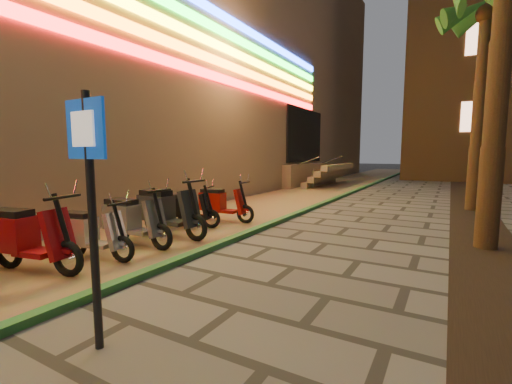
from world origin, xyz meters
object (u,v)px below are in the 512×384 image
Objects in this scene: scooter_6 at (24,237)px; scooter_8 at (131,220)px; scooter_10 at (184,209)px; scooter_11 at (220,203)px; scooter_7 at (88,233)px; scooter_9 at (165,211)px; pedestrian_sign at (90,186)px.

scooter_6 is 1.06× the size of scooter_8.
scooter_10 is 1.10m from scooter_11.
scooter_6 is 0.92m from scooter_7.
scooter_7 is at bearing -100.23° from scooter_10.
scooter_9 is 1.24× the size of scooter_10.
scooter_6 reaches higher than scooter_8.
scooter_9 is (-0.02, 1.85, 0.11)m from scooter_7.
scooter_8 is (0.21, 1.84, -0.03)m from scooter_6.
pedestrian_sign reaches higher than scooter_8.
scooter_11 reaches higher than scooter_7.
pedestrian_sign is 4.48m from scooter_9.
scooter_9 is (0.26, 2.73, 0.03)m from scooter_6.
pedestrian_sign reaches higher than scooter_7.
pedestrian_sign reaches higher than scooter_9.
scooter_9 is at bearing -97.38° from scooter_11.
scooter_9 is at bearing 72.68° from scooter_6.
scooter_7 is 0.89× the size of scooter_8.
scooter_9 reaches higher than scooter_10.
scooter_6 is at bearing -118.53° from scooter_7.
scooter_7 is 0.97m from scooter_8.
pedestrian_sign is at bearing -73.66° from scooter_10.
scooter_10 is at bearing 85.55° from scooter_7.
scooter_8 reaches higher than scooter_7.
scooter_6 reaches higher than scooter_10.
scooter_9 is at bearing -89.28° from scooter_10.
pedestrian_sign reaches higher than scooter_11.
scooter_6 is 2.74m from scooter_9.
scooter_10 reaches higher than scooter_7.
scooter_11 is at bearing 89.84° from scooter_9.
scooter_9 is at bearing 79.97° from scooter_7.
scooter_8 is at bearing -98.97° from scooter_10.
scooter_10 is 0.94× the size of scooter_11.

